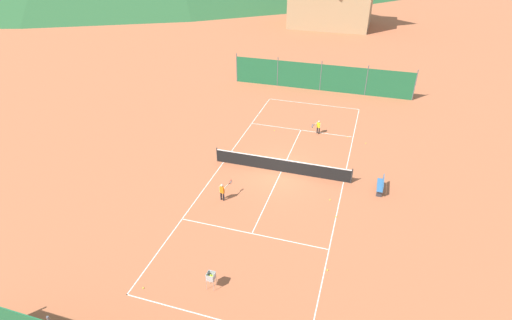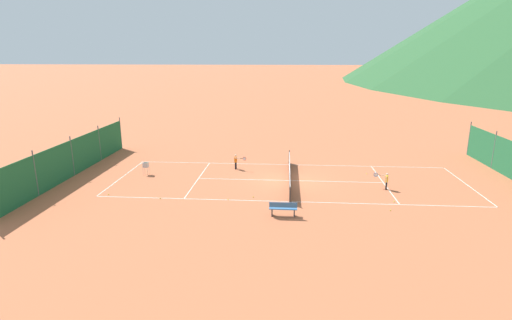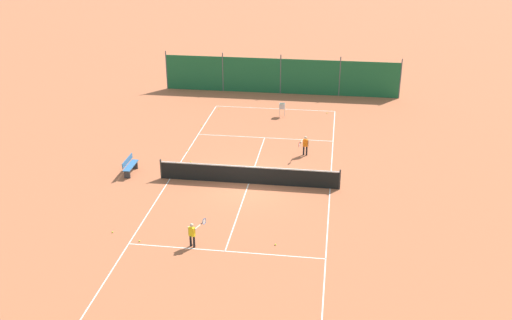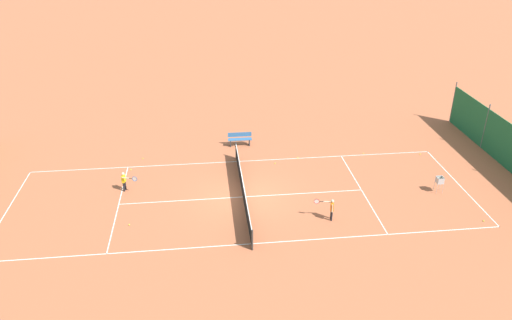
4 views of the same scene
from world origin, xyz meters
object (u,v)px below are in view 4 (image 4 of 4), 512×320
object	(u,v)px
tennis_ball_alley_right	(363,153)
tennis_ball_service_box	(484,221)
tennis_net	(243,189)
tennis_ball_far_corner	(298,158)
tennis_ball_by_net_right	(131,170)
tennis_ball_near_corner	(143,158)
tennis_ball_alley_left	(420,154)
tennis_ball_by_net_left	(275,163)
player_near_service	(125,180)
tennis_ball_mid_court	(129,225)
player_far_service	(331,208)
ball_hopper	(440,181)
courtside_bench	(240,139)

from	to	relation	value
tennis_ball_alley_right	tennis_ball_service_box	bearing A→B (deg)	-155.59
tennis_net	tennis_ball_far_corner	world-z (taller)	tennis_net
tennis_ball_by_net_right	tennis_ball_service_box	bearing A→B (deg)	-112.52
tennis_ball_by_net_right	tennis_ball_near_corner	xyz separation A→B (m)	(1.40, -0.56, 0.00)
tennis_ball_alley_left	tennis_ball_by_net_left	size ratio (longest dim) A/B	1.00
tennis_ball_far_corner	tennis_ball_by_net_right	distance (m)	9.89
tennis_net	player_near_service	distance (m)	6.34
player_near_service	tennis_ball_alley_right	world-z (taller)	player_near_service
tennis_net	tennis_ball_mid_court	distance (m)	6.01
tennis_net	player_far_service	xyz separation A→B (m)	(-2.56, -4.03, 0.17)
tennis_ball_alley_left	player_far_service	bearing A→B (deg)	131.14
tennis_net	tennis_ball_alley_left	bearing A→B (deg)	-71.52
player_far_service	tennis_ball_service_box	xyz separation A→B (m)	(-1.02, -7.36, -0.63)
tennis_net	ball_hopper	bearing A→B (deg)	-93.54
tennis_ball_near_corner	courtside_bench	xyz separation A→B (m)	(1.25, -6.00, 0.42)
tennis_ball_service_box	ball_hopper	bearing A→B (deg)	18.50
tennis_ball_alley_right	tennis_ball_alley_left	size ratio (longest dim) A/B	1.00
tennis_ball_mid_court	tennis_ball_by_net_left	size ratio (longest dim) A/B	1.00
tennis_ball_alley_right	tennis_ball_mid_court	size ratio (longest dim) A/B	1.00
tennis_net	tennis_ball_mid_court	xyz separation A→B (m)	(-1.98, 5.65, -0.47)
tennis_net	tennis_ball_alley_right	xyz separation A→B (m)	(4.23, -7.84, -0.47)
tennis_ball_far_corner	tennis_ball_service_box	bearing A→B (deg)	-135.03
player_far_service	tennis_ball_by_net_right	size ratio (longest dim) A/B	17.18
tennis_ball_mid_court	tennis_net	bearing A→B (deg)	-70.65
tennis_ball_alley_right	tennis_ball_far_corner	size ratio (longest dim) A/B	1.00
tennis_ball_alley_left	tennis_ball_service_box	bearing A→B (deg)	-179.17
courtside_bench	player_far_service	bearing A→B (deg)	-157.72
tennis_ball_far_corner	tennis_ball_near_corner	bearing A→B (deg)	83.93
player_far_service	tennis_ball_alley_left	world-z (taller)	player_far_service
tennis_net	courtside_bench	distance (m)	6.36
tennis_ball_service_box	courtside_bench	bearing A→B (deg)	47.95
player_near_service	tennis_ball_far_corner	size ratio (longest dim) A/B	16.62
tennis_net	tennis_ball_near_corner	bearing A→B (deg)	47.82
tennis_ball_alley_right	tennis_ball_service_box	world-z (taller)	same
tennis_ball_far_corner	courtside_bench	world-z (taller)	courtside_bench
tennis_net	player_near_service	world-z (taller)	player_near_service
ball_hopper	tennis_ball_far_corner	bearing A→B (deg)	54.66
tennis_ball_near_corner	tennis_ball_by_net_left	bearing A→B (deg)	-101.11
tennis_net	tennis_ball_far_corner	bearing A→B (deg)	-42.07
player_near_service	courtside_bench	bearing A→B (deg)	-52.86
courtside_bench	tennis_ball_far_corner	bearing A→B (deg)	-123.94
tennis_net	player_far_service	world-z (taller)	player_far_service
player_near_service	ball_hopper	bearing A→B (deg)	-96.93
tennis_ball_mid_court	ball_hopper	size ratio (longest dim) A/B	0.07
tennis_ball_service_box	tennis_ball_by_net_right	bearing A→B (deg)	67.48
tennis_ball_service_box	tennis_ball_far_corner	xyz separation A→B (m)	(7.69, 7.68, 0.00)
player_far_service	player_near_service	xyz separation A→B (m)	(3.94, 10.22, -0.02)
tennis_ball_service_box	tennis_ball_near_corner	bearing A→B (deg)	62.96
tennis_ball_by_net_right	tennis_ball_near_corner	world-z (taller)	same
tennis_ball_alley_right	tennis_net	bearing A→B (deg)	118.36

